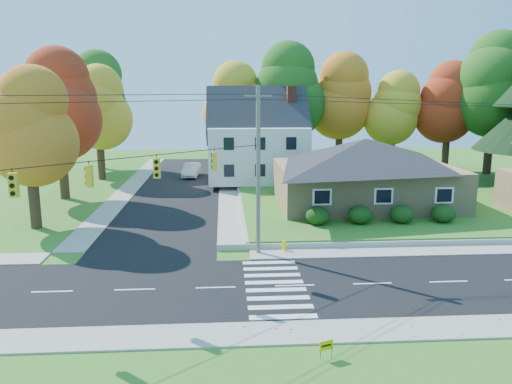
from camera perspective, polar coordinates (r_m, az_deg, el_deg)
ground at (r=25.73m, az=4.45°, el=-10.65°), size 120.00×120.00×0.00m
road_main at (r=25.72m, az=4.46°, el=-10.63°), size 90.00×8.00×0.02m
road_cross at (r=50.70m, az=-8.76°, el=0.40°), size 8.00×44.00×0.02m
sidewalk_north at (r=30.36m, az=3.11°, el=-7.03°), size 90.00×2.00×0.08m
sidewalk_south at (r=21.22m, az=6.43°, el=-15.62°), size 90.00×2.00×0.08m
lawn at (r=48.46m, az=16.26°, el=-0.16°), size 30.00×30.00×0.50m
ranch_house at (r=41.70m, az=12.34°, el=2.41°), size 14.60×10.60×5.40m
colonial_house at (r=51.94m, az=0.19°, el=5.90°), size 10.40×8.40×9.60m
hedge_row at (r=36.16m, az=14.11°, el=-2.51°), size 10.70×1.70×1.27m
traffic_infrastructure at (r=25.55m, az=3.87°, el=1.25°), size 38.10×10.66×10.00m
tree_lot_0 at (r=57.60m, az=-2.28°, el=10.16°), size 6.72×6.72×12.51m
tree_lot_1 at (r=57.06m, az=3.90°, el=11.44°), size 7.84×7.84×14.60m
tree_lot_2 at (r=59.13m, az=9.63°, el=10.68°), size 7.28×7.28×13.56m
tree_lot_3 at (r=59.87m, az=15.48°, el=9.18°), size 6.16×6.16×11.47m
tree_lot_4 at (r=61.16m, az=21.21°, el=9.48°), size 6.72×6.72×12.51m
tree_lot_5 at (r=61.16m, az=25.61°, el=10.98°), size 8.40×8.40×15.64m
tree_west_0 at (r=38.12m, az=-24.64°, el=6.68°), size 6.16×6.16×11.47m
tree_west_1 at (r=47.83m, az=-21.68°, el=9.26°), size 7.28×7.28×13.56m
tree_west_2 at (r=57.21m, az=-17.61°, el=9.12°), size 6.72×6.72×12.51m
tree_west_3 at (r=65.43m, az=-17.75°, el=10.50°), size 7.84×7.84×14.60m
white_car at (r=57.33m, az=-7.38°, el=2.51°), size 2.08×4.80×1.54m
fire_hydrant at (r=30.74m, az=3.24°, el=-6.20°), size 0.41×0.32×0.72m
yard_sign at (r=19.32m, az=8.04°, el=-17.00°), size 0.54×0.23×0.71m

